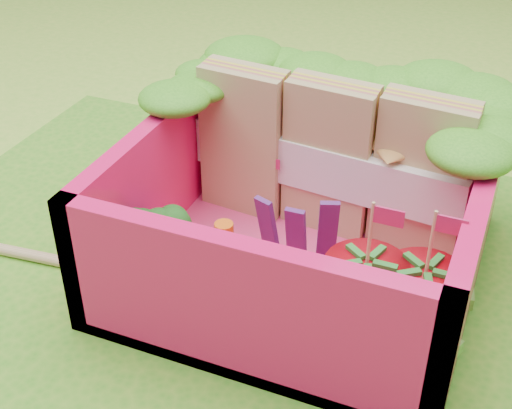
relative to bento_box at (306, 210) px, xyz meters
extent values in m
plane|color=#82C738|center=(-0.41, -0.26, -0.31)|extent=(14.00, 14.00, 0.00)
cube|color=#4CA525|center=(-0.41, -0.26, -0.29)|extent=(2.60, 2.60, 0.03)
cube|color=#EE3C7C|center=(0.00, 0.00, -0.25)|extent=(1.30, 1.30, 0.05)
cube|color=#FF1564|center=(0.00, 0.61, 0.00)|extent=(1.30, 0.07, 0.55)
cube|color=#FF1564|center=(0.00, -0.61, 0.00)|extent=(1.30, 0.07, 0.55)
cube|color=#FF1564|center=(-0.62, 0.00, 0.00)|extent=(0.07, 1.30, 0.55)
cube|color=#FF1564|center=(0.61, 0.00, 0.00)|extent=(0.07, 1.30, 0.55)
ellipsoid|color=#328B19|center=(-0.50, 0.58, 0.33)|extent=(0.30, 0.30, 0.11)
ellipsoid|color=#328B19|center=(-0.33, 0.58, 0.33)|extent=(0.30, 0.30, 0.11)
ellipsoid|color=#328B19|center=(-0.17, 0.58, 0.33)|extent=(0.30, 0.30, 0.11)
ellipsoid|color=#328B19|center=(0.00, 0.58, 0.33)|extent=(0.30, 0.30, 0.11)
ellipsoid|color=#328B19|center=(0.17, 0.58, 0.33)|extent=(0.30, 0.30, 0.11)
ellipsoid|color=#328B19|center=(0.33, 0.58, 0.33)|extent=(0.30, 0.30, 0.11)
ellipsoid|color=#328B19|center=(0.50, 0.58, 0.33)|extent=(0.30, 0.30, 0.11)
ellipsoid|color=#328B19|center=(-0.58, 0.10, 0.33)|extent=(0.27, 0.27, 0.10)
ellipsoid|color=#328B19|center=(-0.58, 0.24, 0.33)|extent=(0.27, 0.27, 0.10)
ellipsoid|color=#328B19|center=(-0.58, 0.38, 0.33)|extent=(0.27, 0.27, 0.10)
ellipsoid|color=#328B19|center=(-0.58, 0.52, 0.33)|extent=(0.27, 0.27, 0.10)
ellipsoid|color=#328B19|center=(0.58, 0.10, 0.33)|extent=(0.27, 0.27, 0.10)
ellipsoid|color=#328B19|center=(0.58, 0.24, 0.33)|extent=(0.27, 0.27, 0.10)
ellipsoid|color=#328B19|center=(0.58, 0.38, 0.33)|extent=(0.27, 0.27, 0.10)
ellipsoid|color=#328B19|center=(0.58, 0.52, 0.33)|extent=(0.27, 0.27, 0.10)
cube|color=#A37F56|center=(-0.37, 0.27, 0.09)|extent=(0.37, 0.18, 0.63)
cube|color=#A37F56|center=(0.00, 0.27, 0.09)|extent=(0.37, 0.18, 0.63)
cube|color=#A37F56|center=(0.37, 0.27, 0.09)|extent=(0.37, 0.18, 0.63)
cube|color=white|center=(0.00, 0.27, 0.06)|extent=(1.15, 0.28, 0.20)
cylinder|color=#588E44|center=(-0.48, -0.31, -0.15)|extent=(0.12, 0.12, 0.15)
ellipsoid|color=#16531C|center=(-0.48, -0.31, -0.02)|extent=(0.34, 0.34, 0.12)
cylinder|color=orange|center=(-0.29, -0.37, -0.11)|extent=(0.07, 0.07, 0.23)
cylinder|color=orange|center=(-0.22, -0.25, -0.09)|extent=(0.07, 0.07, 0.27)
cube|color=#4C1C63|center=(-0.08, -0.17, -0.04)|extent=(0.07, 0.04, 0.38)
cube|color=#4C1C63|center=(0.03, -0.19, -0.04)|extent=(0.07, 0.02, 0.38)
cube|color=#4C1C63|center=(0.12, -0.10, -0.04)|extent=(0.07, 0.04, 0.38)
cone|color=red|center=(0.31, -0.30, -0.08)|extent=(0.28, 0.28, 0.28)
cylinder|color=tan|center=(0.31, -0.30, 0.18)|extent=(0.01, 0.01, 0.24)
cube|color=#CA215D|center=(0.36, -0.30, 0.26)|extent=(0.10, 0.01, 0.06)
cone|color=red|center=(0.50, -0.27, -0.09)|extent=(0.28, 0.28, 0.28)
cylinder|color=tan|center=(0.50, -0.27, 0.17)|extent=(0.01, 0.01, 0.24)
cube|color=#CA215D|center=(0.55, -0.27, 0.25)|extent=(0.10, 0.01, 0.06)
cube|color=#51A233|center=(0.50, -0.06, -0.20)|extent=(0.33, 0.12, 0.05)
cube|color=#51A233|center=(0.50, -0.26, -0.20)|extent=(0.32, 0.17, 0.05)
camera|label=1|loc=(0.68, -2.13, 1.51)|focal=50.00mm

